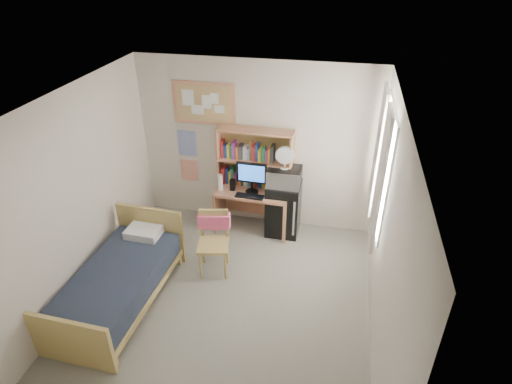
% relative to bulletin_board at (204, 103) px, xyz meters
% --- Properties ---
extents(floor, '(3.60, 4.20, 0.02)m').
position_rel_bulletin_board_xyz_m(floor, '(0.78, -2.08, -1.93)').
color(floor, gray).
rests_on(floor, ground).
extents(ceiling, '(3.60, 4.20, 0.02)m').
position_rel_bulletin_board_xyz_m(ceiling, '(0.78, -2.08, 0.68)').
color(ceiling, white).
rests_on(ceiling, wall_back).
extents(wall_back, '(3.60, 0.04, 2.60)m').
position_rel_bulletin_board_xyz_m(wall_back, '(0.78, 0.02, -0.62)').
color(wall_back, silver).
rests_on(wall_back, floor).
extents(wall_left, '(0.04, 4.20, 2.60)m').
position_rel_bulletin_board_xyz_m(wall_left, '(-1.02, -2.08, -0.62)').
color(wall_left, silver).
rests_on(wall_left, floor).
extents(wall_right, '(0.04, 4.20, 2.60)m').
position_rel_bulletin_board_xyz_m(wall_right, '(2.58, -2.08, -0.62)').
color(wall_right, silver).
rests_on(wall_right, floor).
extents(window_unit, '(0.10, 1.40, 1.70)m').
position_rel_bulletin_board_xyz_m(window_unit, '(2.53, -0.88, -0.32)').
color(window_unit, white).
rests_on(window_unit, wall_right).
extents(curtain_left, '(0.04, 0.55, 1.70)m').
position_rel_bulletin_board_xyz_m(curtain_left, '(2.50, -1.28, -0.32)').
color(curtain_left, silver).
rests_on(curtain_left, wall_right).
extents(curtain_right, '(0.04, 0.55, 1.70)m').
position_rel_bulletin_board_xyz_m(curtain_right, '(2.50, -0.48, -0.32)').
color(curtain_right, silver).
rests_on(curtain_right, wall_right).
extents(bulletin_board, '(0.94, 0.03, 0.64)m').
position_rel_bulletin_board_xyz_m(bulletin_board, '(0.00, 0.00, 0.00)').
color(bulletin_board, tan).
rests_on(bulletin_board, wall_back).
extents(poster_wave, '(0.30, 0.01, 0.42)m').
position_rel_bulletin_board_xyz_m(poster_wave, '(-0.32, 0.01, -0.67)').
color(poster_wave, '#2840A0').
rests_on(poster_wave, wall_back).
extents(poster_japan, '(0.28, 0.01, 0.36)m').
position_rel_bulletin_board_xyz_m(poster_japan, '(-0.32, 0.01, -1.14)').
color(poster_japan, '#D64325').
rests_on(poster_japan, wall_back).
extents(desk, '(1.14, 0.60, 0.70)m').
position_rel_bulletin_board_xyz_m(desk, '(0.79, -0.28, -1.57)').
color(desk, tan).
rests_on(desk, floor).
extents(desk_chair, '(0.52, 0.52, 0.89)m').
position_rel_bulletin_board_xyz_m(desk_chair, '(0.48, -1.38, -1.47)').
color(desk_chair, tan).
rests_on(desk_chair, floor).
extents(mini_fridge, '(0.50, 0.50, 0.84)m').
position_rel_bulletin_board_xyz_m(mini_fridge, '(1.26, -0.25, -1.50)').
color(mini_fridge, black).
rests_on(mini_fridge, floor).
extents(bed, '(1.00, 1.89, 0.51)m').
position_rel_bulletin_board_xyz_m(bed, '(-0.50, -2.21, -1.67)').
color(bed, '#1C2333').
rests_on(bed, floor).
extents(hutch, '(1.14, 0.32, 0.93)m').
position_rel_bulletin_board_xyz_m(hutch, '(0.79, -0.13, -0.75)').
color(hutch, tan).
rests_on(hutch, desk).
extents(monitor, '(0.45, 0.05, 0.48)m').
position_rel_bulletin_board_xyz_m(monitor, '(0.79, -0.34, -0.98)').
color(monitor, black).
rests_on(monitor, desk).
extents(keyboard, '(0.43, 0.15, 0.02)m').
position_rel_bulletin_board_xyz_m(keyboard, '(0.78, -0.48, -1.21)').
color(keyboard, black).
rests_on(keyboard, desk).
extents(speaker_left, '(0.08, 0.08, 0.18)m').
position_rel_bulletin_board_xyz_m(speaker_left, '(0.49, -0.34, -1.13)').
color(speaker_left, black).
rests_on(speaker_left, desk).
extents(speaker_right, '(0.07, 0.07, 0.16)m').
position_rel_bulletin_board_xyz_m(speaker_right, '(1.09, -0.35, -1.14)').
color(speaker_right, black).
rests_on(speaker_right, desk).
extents(water_bottle, '(0.08, 0.08, 0.26)m').
position_rel_bulletin_board_xyz_m(water_bottle, '(0.31, -0.37, -1.09)').
color(water_bottle, white).
rests_on(water_bottle, desk).
extents(hoodie, '(0.46, 0.21, 0.21)m').
position_rel_bulletin_board_xyz_m(hoodie, '(0.45, -1.18, -1.23)').
color(hoodie, '#F15B84').
rests_on(hoodie, desk_chair).
extents(microwave, '(0.49, 0.37, 0.28)m').
position_rel_bulletin_board_xyz_m(microwave, '(1.26, -0.27, -0.94)').
color(microwave, '#BBBBC0').
rests_on(microwave, mini_fridge).
extents(desk_fan, '(0.26, 0.26, 0.32)m').
position_rel_bulletin_board_xyz_m(desk_fan, '(1.26, -0.27, -0.63)').
color(desk_fan, white).
rests_on(desk_fan, microwave).
extents(pillow, '(0.47, 0.33, 0.11)m').
position_rel_bulletin_board_xyz_m(pillow, '(-0.47, -1.47, -1.36)').
color(pillow, white).
rests_on(pillow, bed).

